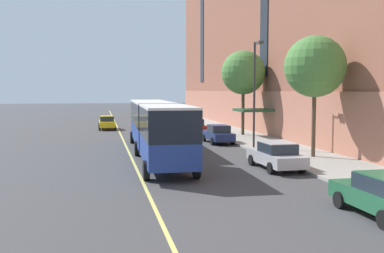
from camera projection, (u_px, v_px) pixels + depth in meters
name	position (u px, v px, depth m)	size (l,w,h in m)	color
ground_plane	(163.00, 160.00, 29.07)	(260.00, 260.00, 0.00)	#424244
sidewalk	(282.00, 149.00, 33.88)	(5.11, 160.00, 0.15)	#9E9B93
city_bus	(156.00, 125.00, 30.46)	(3.28, 19.43, 3.66)	navy
parked_car_navy_1	(218.00, 134.00, 38.11)	(2.02, 4.47, 1.56)	navy
parked_car_silver_2	(276.00, 155.00, 25.53)	(2.11, 4.72, 1.56)	#B7B7BC
parked_car_red_3	(195.00, 126.00, 46.25)	(2.08, 4.28, 1.56)	#B21E19
parked_car_darkgray_4	(182.00, 121.00, 53.89)	(2.07, 4.64, 1.56)	#4C4C51
parked_car_green_5	(384.00, 195.00, 15.85)	(2.05, 4.40, 1.56)	#23603D
parked_car_silver_6	(170.00, 117.00, 62.35)	(2.02, 4.59, 1.56)	#B7B7BC
taxi_cab	(107.00, 122.00, 51.68)	(1.95, 4.69, 1.56)	yellow
street_tree_mid_block	(315.00, 67.00, 28.98)	(3.98, 3.98, 7.86)	brown
street_tree_far_uptown	(243.00, 73.00, 43.47)	(4.27, 4.27, 8.19)	brown
street_lamp	(255.00, 84.00, 33.67)	(0.36, 1.48, 7.95)	#2D2D30
fire_hydrant	(271.00, 149.00, 30.54)	(0.42, 0.24, 0.72)	red
lane_centerline	(130.00, 154.00, 31.61)	(0.16, 140.00, 0.01)	#E0D66B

